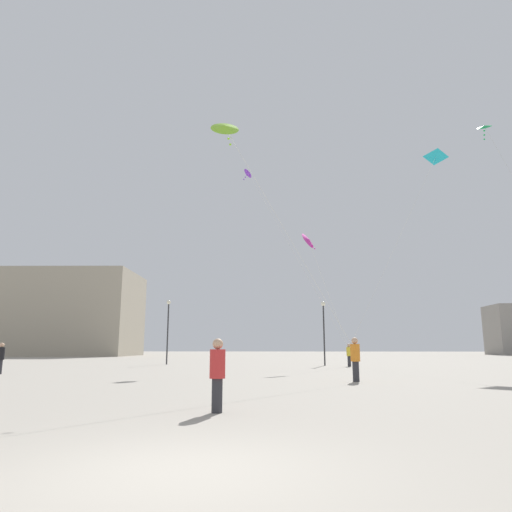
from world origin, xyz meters
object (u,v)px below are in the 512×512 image
(kite_cyan_delta, at_px, (434,161))
(building_left_hall, at_px, (54,314))
(person_in_black, at_px, (1,357))
(lamppost_west, at_px, (324,322))
(person_in_red, at_px, (217,372))
(kite_violet_diamond, at_px, (250,177))
(person_in_orange, at_px, (355,357))
(kite_magenta_diamond, at_px, (309,241))
(person_in_yellow, at_px, (349,354))
(kite_emerald_diamond, at_px, (486,130))
(kite_lime_diamond, at_px, (226,129))
(lamppost_east, at_px, (168,321))

(kite_cyan_delta, bearing_deg, building_left_hall, 139.40)
(person_in_black, distance_m, lamppost_west, 22.77)
(person_in_red, relative_size, kite_violet_diamond, 0.11)
(person_in_black, distance_m, person_in_orange, 18.88)
(person_in_black, xyz_separation_m, kite_magenta_diamond, (17.26, 7.76, 8.05))
(person_in_orange, relative_size, person_in_yellow, 1.09)
(building_left_hall, bearing_deg, person_in_black, -66.04)
(kite_magenta_diamond, xyz_separation_m, building_left_hall, (-40.40, 44.30, -2.02))
(kite_magenta_diamond, relative_size, kite_emerald_diamond, 0.63)
(kite_emerald_diamond, height_order, kite_lime_diamond, kite_emerald_diamond)
(lamppost_west, bearing_deg, kite_magenta_diamond, -105.21)
(lamppost_east, bearing_deg, kite_magenta_diamond, -30.00)
(building_left_hall, height_order, lamppost_west, building_left_hall)
(building_left_hall, relative_size, lamppost_west, 5.50)
(person_in_yellow, distance_m, kite_lime_diamond, 21.62)
(person_in_red, height_order, lamppost_east, lamppost_east)
(person_in_orange, height_order, person_in_red, person_in_orange)
(person_in_yellow, distance_m, lamppost_west, 3.42)
(person_in_red, relative_size, kite_magenta_diamond, 0.20)
(person_in_yellow, bearing_deg, lamppost_west, -7.67)
(person_in_yellow, relative_size, kite_lime_diamond, 0.17)
(kite_lime_diamond, xyz_separation_m, lamppost_west, (5.74, 19.54, -7.18))
(person_in_red, xyz_separation_m, kite_lime_diamond, (-0.81, 7.47, 9.67))
(person_in_yellow, relative_size, lamppost_west, 0.33)
(kite_magenta_diamond, xyz_separation_m, kite_emerald_diamond, (10.03, -6.87, 4.92))
(person_in_orange, bearing_deg, person_in_red, 177.03)
(lamppost_east, bearing_deg, person_in_orange, -56.30)
(person_in_orange, height_order, kite_lime_diamond, kite_lime_diamond)
(kite_violet_diamond, relative_size, building_left_hall, 0.52)
(kite_magenta_diamond, bearing_deg, person_in_yellow, 48.09)
(person_in_red, relative_size, kite_emerald_diamond, 0.12)
(kite_lime_diamond, bearing_deg, person_in_orange, 21.27)
(kite_emerald_diamond, bearing_deg, kite_lime_diamond, -152.21)
(person_in_black, bearing_deg, kite_cyan_delta, -18.82)
(kite_cyan_delta, bearing_deg, kite_violet_diamond, 173.19)
(kite_magenta_diamond, relative_size, kite_cyan_delta, 0.56)
(person_in_red, bearing_deg, person_in_black, -103.60)
(kite_violet_diamond, distance_m, lamppost_west, 13.19)
(person_in_yellow, xyz_separation_m, building_left_hall, (-43.46, 40.89, 6.01))
(person_in_black, xyz_separation_m, kite_violet_diamond, (12.84, 10.77, 14.13))
(building_left_hall, bearing_deg, person_in_orange, -53.81)
(kite_emerald_diamond, bearing_deg, lamppost_west, 125.90)
(kite_lime_diamond, height_order, lamppost_west, kite_lime_diamond)
(kite_violet_diamond, bearing_deg, person_in_red, -87.99)
(kite_cyan_delta, bearing_deg, person_in_orange, -122.44)
(person_in_yellow, height_order, kite_cyan_delta, kite_cyan_delta)
(building_left_hall, bearing_deg, kite_emerald_diamond, -45.42)
(person_in_yellow, xyz_separation_m, kite_lime_diamond, (-7.42, -17.87, 9.64))
(kite_magenta_diamond, height_order, lamppost_east, kite_magenta_diamond)
(kite_cyan_delta, bearing_deg, person_in_red, -119.75)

